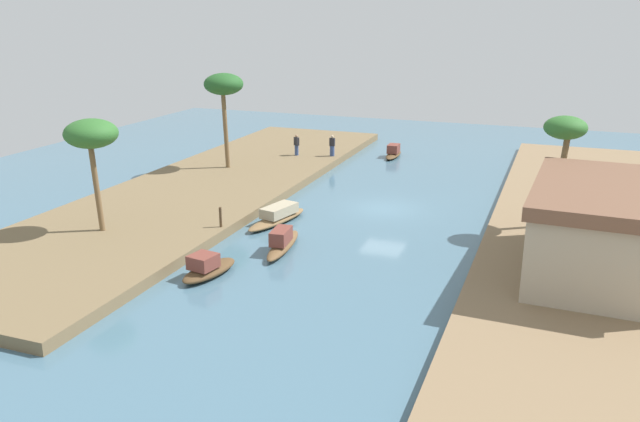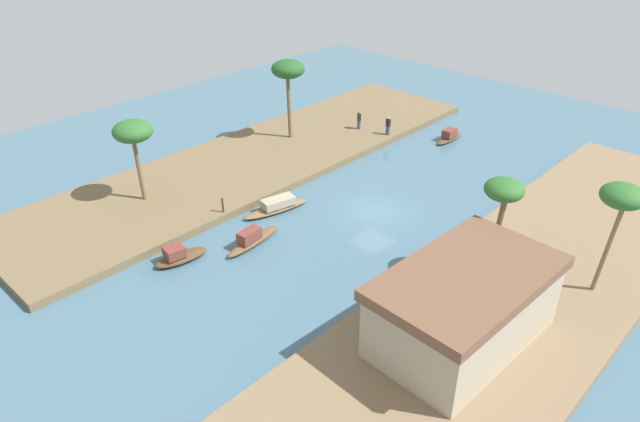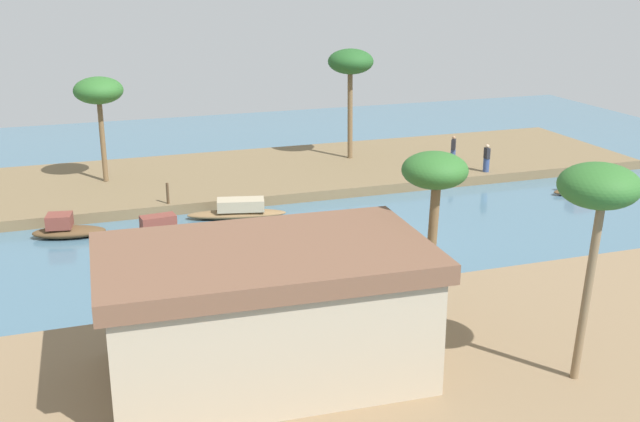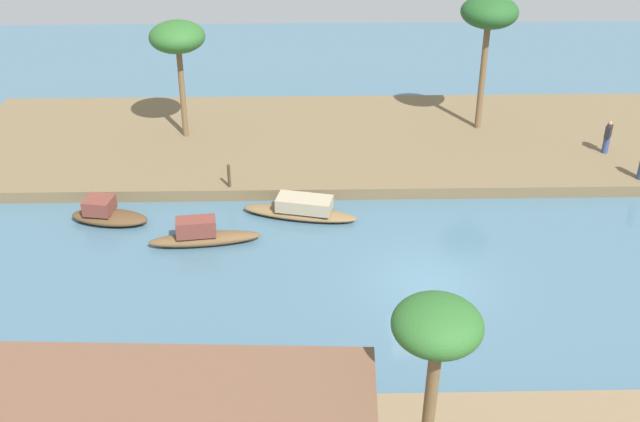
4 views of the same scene
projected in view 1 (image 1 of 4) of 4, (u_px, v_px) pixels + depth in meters
river_water at (384, 209)px, 39.14m from camera, size 65.85×65.85×0.00m
riverbank_left at (211, 187)px, 43.04m from camera, size 42.19×10.94×0.53m
riverbank_right at (597, 227)px, 35.09m from camera, size 42.19×10.94×0.53m
sampan_near_left_bank at (278, 216)px, 36.49m from camera, size 5.03×2.18×0.97m
sampan_foreground at (208, 268)px, 29.11m from camera, size 3.47×1.79×1.12m
sampan_open_hull at (393, 152)px, 52.85m from camera, size 3.60×1.02×1.05m
sampan_with_red_awning at (282, 242)px, 32.24m from camera, size 4.54×1.37×1.19m
person_on_near_bank at (332, 147)px, 50.66m from camera, size 0.37×0.41×1.63m
person_by_mooring at (297, 145)px, 50.90m from camera, size 0.45×0.50×1.63m
mooring_post at (221, 217)px, 34.07m from camera, size 0.14×0.14×1.07m
palm_tree_left_near at (224, 86)px, 45.54m from camera, size 2.76×2.76×6.71m
palm_tree_left_far at (91, 135)px, 32.30m from camera, size 2.66×2.66×5.77m
palm_tree_right_tall at (565, 132)px, 32.92m from camera, size 2.14×2.14×5.82m
riverside_building at (599, 229)px, 27.70m from camera, size 9.64×5.96×3.93m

